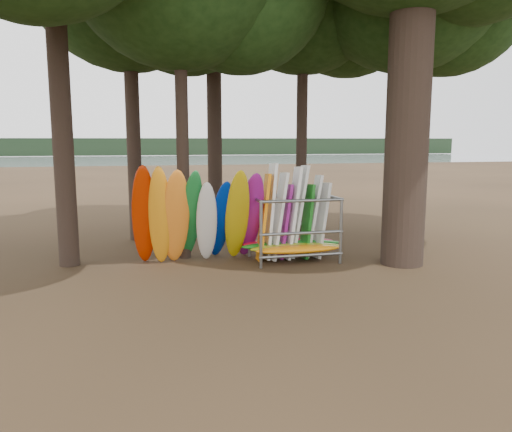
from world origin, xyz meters
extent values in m
plane|color=#47331E|center=(0.00, 0.00, 0.00)|extent=(120.00, 120.00, 0.00)
plane|color=gray|center=(0.00, 60.00, 0.00)|extent=(160.00, 160.00, 0.00)
cube|color=black|center=(0.00, 110.00, 2.00)|extent=(160.00, 4.00, 4.00)
cylinder|color=black|center=(-5.04, 2.56, 6.67)|extent=(0.57, 0.57, 13.33)
cylinder|color=black|center=(-3.14, 5.99, 5.53)|extent=(0.49, 0.49, 11.07)
cylinder|color=black|center=(-0.04, 7.44, 6.45)|extent=(0.57, 0.57, 12.90)
cylinder|color=black|center=(3.13, 6.13, 5.65)|extent=(0.41, 0.41, 11.30)
cylinder|color=black|center=(-1.72, 2.72, 5.23)|extent=(0.37, 0.37, 10.45)
cylinder|color=black|center=(6.04, 3.87, 5.52)|extent=(0.48, 0.48, 11.04)
cylinder|color=black|center=(4.34, 0.49, 6.51)|extent=(1.20, 1.20, 13.03)
ellipsoid|color=#B32101|center=(-2.91, 1.97, 1.45)|extent=(0.67, 1.34, 3.01)
ellipsoid|color=orange|center=(-2.48, 1.79, 1.44)|extent=(0.71, 1.27, 2.98)
ellipsoid|color=orange|center=(-2.04, 1.79, 1.39)|extent=(0.86, 1.43, 2.89)
ellipsoid|color=#197A32|center=(-1.60, 1.98, 1.38)|extent=(0.78, 2.01, 2.91)
ellipsoid|color=silver|center=(-1.16, 1.77, 1.22)|extent=(0.73, 1.56, 2.58)
ellipsoid|color=#01259C|center=(-0.73, 1.98, 1.22)|extent=(0.75, 1.93, 2.60)
ellipsoid|color=#C1A20D|center=(-0.29, 1.70, 1.38)|extent=(0.78, 1.84, 2.90)
ellipsoid|color=#881579|center=(0.15, 1.94, 1.33)|extent=(0.84, 1.74, 2.80)
ellipsoid|color=orange|center=(1.43, 1.22, 0.42)|extent=(2.56, 0.55, 0.24)
ellipsoid|color=#A0AF17|center=(1.43, 1.48, 0.42)|extent=(2.78, 0.55, 0.24)
ellipsoid|color=#1C7F1C|center=(1.43, 1.88, 0.42)|extent=(3.12, 0.55, 0.24)
ellipsoid|color=red|center=(1.43, 2.21, 0.42)|extent=(2.92, 0.55, 0.24)
cube|color=orange|center=(0.53, 1.81, 1.29)|extent=(0.46, 0.76, 2.61)
cube|color=white|center=(0.75, 1.94, 1.43)|extent=(0.42, 0.82, 2.90)
cube|color=silver|center=(0.98, 1.80, 1.31)|extent=(0.57, 0.81, 2.63)
cube|color=#881678|center=(1.20, 1.93, 1.13)|extent=(0.46, 0.76, 2.28)
cube|color=white|center=(1.43, 1.81, 1.39)|extent=(0.51, 0.79, 2.80)
cube|color=silver|center=(1.65, 1.98, 1.41)|extent=(0.61, 0.80, 2.83)
cube|color=#166618|center=(1.88, 1.79, 1.12)|extent=(0.37, 0.77, 2.27)
cube|color=silver|center=(2.10, 1.93, 1.26)|extent=(0.59, 0.75, 2.53)
cube|color=silver|center=(2.32, 1.78, 1.15)|extent=(0.50, 0.78, 2.31)
camera|label=1|loc=(-3.04, -12.29, 3.56)|focal=35.00mm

